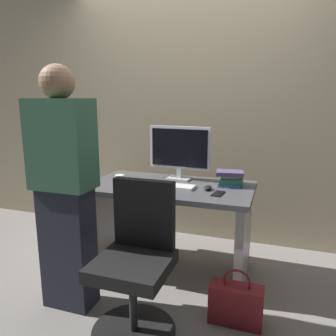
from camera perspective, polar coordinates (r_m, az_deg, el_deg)
ground_plane at (r=2.92m, az=0.33°, el=-17.27°), size 9.00×9.00×0.00m
wall_back at (r=3.35m, az=5.02°, el=13.19°), size 6.40×0.10×3.00m
desk at (r=2.71m, az=0.35°, el=-7.88°), size 1.32×0.72×0.75m
office_chair at (r=2.09m, az=-5.54°, el=-16.65°), size 0.52×0.52×0.94m
person_at_desk at (r=2.27m, az=-17.58°, el=-3.56°), size 0.40×0.24×1.64m
monitor at (r=2.77m, az=2.00°, el=3.17°), size 0.54×0.16×0.46m
keyboard at (r=2.58m, az=-0.11°, el=-3.07°), size 0.43×0.14×0.02m
mouse at (r=2.51m, az=6.94°, el=-3.44°), size 0.06×0.10×0.03m
cup_near_keyboard at (r=2.64m, az=-8.39°, el=-2.11°), size 0.07×0.07×0.09m
book_stack at (r=2.63m, az=10.78°, el=-1.75°), size 0.23×0.18×0.12m
cell_phone at (r=2.41m, az=8.72°, el=-4.44°), size 0.09×0.15×0.01m
handbag at (r=2.32m, az=11.75°, el=-22.14°), size 0.34×0.14×0.38m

